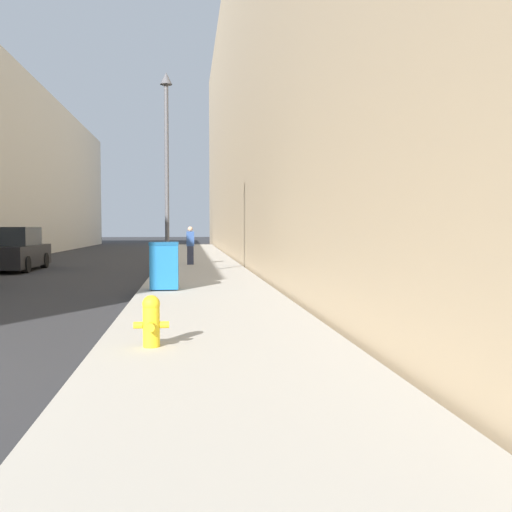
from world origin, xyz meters
name	(u,v)px	position (x,y,z in m)	size (l,w,h in m)	color
sidewalk_right	(200,268)	(5.06, 18.00, 0.07)	(3.43, 60.00, 0.14)	#ADA89E
building_right_stone	(338,105)	(12.88, 26.00, 8.52)	(12.00, 60.00, 17.04)	tan
fire_hydrant	(151,320)	(4.10, 2.26, 0.50)	(0.46, 0.35, 0.68)	yellow
trash_bin	(164,265)	(3.98, 9.18, 0.76)	(0.72, 0.70, 1.20)	#19609E
lamppost	(167,157)	(3.91, 13.35, 3.95)	(0.39, 0.39, 6.50)	#4C4C51
parked_sedan_near	(12,251)	(-2.34, 18.32, 0.79)	(1.99, 4.64, 1.73)	black
pedestrian_on_sidewalk	(190,245)	(4.67, 18.95, 0.95)	(0.32, 0.21, 1.61)	#2D3347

